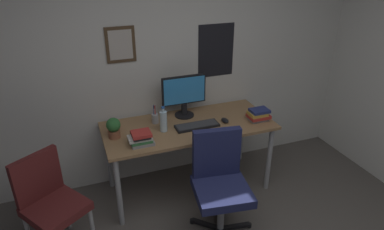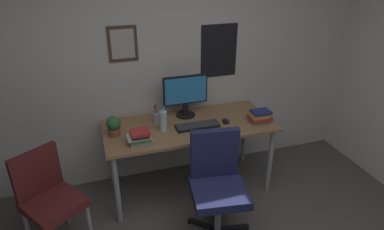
% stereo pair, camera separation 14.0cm
% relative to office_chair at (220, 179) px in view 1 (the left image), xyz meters
% --- Properties ---
extents(wall_back, '(4.40, 0.10, 2.60)m').
position_rel_office_chair_xyz_m(wall_back, '(-0.13, 1.09, 0.77)').
color(wall_back, silver).
rests_on(wall_back, ground_plane).
extents(desk, '(1.67, 0.73, 0.76)m').
position_rel_office_chair_xyz_m(desk, '(-0.05, 0.64, 0.15)').
color(desk, '#936D47').
rests_on(desk, ground_plane).
extents(office_chair, '(0.57, 0.57, 0.95)m').
position_rel_office_chair_xyz_m(office_chair, '(0.00, 0.00, 0.00)').
color(office_chair, '#1E234C').
rests_on(office_chair, ground_plane).
extents(side_chair, '(0.58, 0.58, 0.88)m').
position_rel_office_chair_xyz_m(side_chair, '(-1.38, 0.27, -0.03)').
color(side_chair, '#591E1E').
rests_on(side_chair, ground_plane).
extents(monitor, '(0.46, 0.20, 0.43)m').
position_rel_office_chair_xyz_m(monitor, '(-0.02, 0.85, 0.47)').
color(monitor, black).
rests_on(monitor, desk).
extents(keyboard, '(0.43, 0.15, 0.03)m').
position_rel_office_chair_xyz_m(keyboard, '(0.01, 0.57, 0.24)').
color(keyboard, black).
rests_on(keyboard, desk).
extents(computer_mouse, '(0.06, 0.11, 0.04)m').
position_rel_office_chair_xyz_m(computer_mouse, '(0.31, 0.57, 0.25)').
color(computer_mouse, black).
rests_on(computer_mouse, desk).
extents(water_bottle, '(0.07, 0.07, 0.25)m').
position_rel_office_chair_xyz_m(water_bottle, '(-0.32, 0.60, 0.34)').
color(water_bottle, silver).
rests_on(water_bottle, desk).
extents(coffee_mug_near, '(0.11, 0.07, 0.09)m').
position_rel_office_chair_xyz_m(coffee_mug_near, '(-0.76, 0.83, 0.27)').
color(coffee_mug_near, red).
rests_on(coffee_mug_near, desk).
extents(potted_plant, '(0.13, 0.13, 0.20)m').
position_rel_office_chair_xyz_m(potted_plant, '(-0.78, 0.64, 0.33)').
color(potted_plant, brown).
rests_on(potted_plant, desk).
extents(pen_cup, '(0.07, 0.07, 0.20)m').
position_rel_office_chair_xyz_m(pen_cup, '(-0.35, 0.79, 0.28)').
color(pen_cup, '#9EA0A5').
rests_on(pen_cup, desk).
extents(book_stack_left, '(0.22, 0.18, 0.13)m').
position_rel_office_chair_xyz_m(book_stack_left, '(-0.57, 0.44, 0.29)').
color(book_stack_left, gray).
rests_on(book_stack_left, desk).
extents(book_stack_right, '(0.21, 0.16, 0.12)m').
position_rel_office_chair_xyz_m(book_stack_right, '(0.64, 0.48, 0.29)').
color(book_stack_right, gray).
rests_on(book_stack_right, desk).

